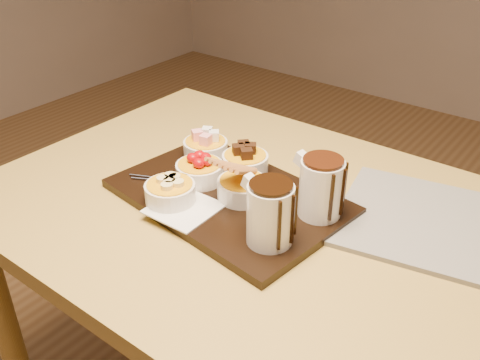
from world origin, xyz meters
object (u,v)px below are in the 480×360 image
Objects in this scene: serving_board at (228,197)px; pitcher_milk_chocolate at (321,189)px; newspaper at (440,225)px; dining_table at (272,252)px; pitcher_dark_chocolate at (270,215)px; bowl_strawberries at (200,172)px.

pitcher_milk_chocolate is at bearing 21.80° from serving_board.
dining_table is at bearing -162.99° from newspaper.
dining_table is 0.21m from pitcher_dark_chocolate.
dining_table is 12.00× the size of bowl_strawberries.
newspaper is (0.19, 0.12, -0.07)m from pitcher_milk_chocolate.
newspaper reaches higher than dining_table.
bowl_strawberries is (-0.08, 0.00, 0.03)m from serving_board.
pitcher_dark_chocolate reaches higher than dining_table.
pitcher_dark_chocolate is (0.16, -0.08, 0.07)m from serving_board.
pitcher_dark_chocolate is 0.30× the size of newspaper.
pitcher_dark_chocolate is 0.34m from newspaper.
pitcher_dark_chocolate reaches higher than bowl_strawberries.
serving_board is (-0.10, -0.02, 0.11)m from dining_table.
dining_table is 0.33m from newspaper.
bowl_strawberries reaches higher than dining_table.
serving_board reaches higher than dining_table.
serving_board is 1.22× the size of newspaper.
dining_table is 0.15m from serving_board.
pitcher_milk_chocolate is at bearing -158.90° from newspaper.
dining_table is at bearing 5.06° from bowl_strawberries.
pitcher_milk_chocolate is (0.08, 0.03, 0.17)m from dining_table.
pitcher_dark_chocolate is 1.00× the size of pitcher_milk_chocolate.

